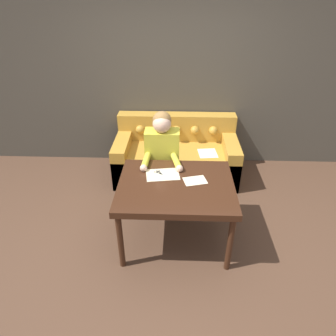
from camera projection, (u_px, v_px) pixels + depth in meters
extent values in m
plane|color=#4C3323|center=(170.00, 240.00, 3.39)|extent=(16.00, 16.00, 0.00)
cube|color=#474238|center=(174.00, 80.00, 4.32)|extent=(8.00, 0.06, 2.60)
cube|color=#381E11|center=(176.00, 187.00, 3.07)|extent=(1.18, 0.96, 0.07)
cylinder|color=#381E11|center=(120.00, 241.00, 2.92)|extent=(0.06, 0.06, 0.67)
cylinder|color=#381E11|center=(230.00, 244.00, 2.89)|extent=(0.06, 0.06, 0.67)
cylinder|color=#381E11|center=(132.00, 191.00, 3.63)|extent=(0.06, 0.06, 0.67)
cylinder|color=#381E11|center=(220.00, 193.00, 3.60)|extent=(0.06, 0.06, 0.67)
cube|color=#B7842D|center=(176.00, 162.00, 4.45)|extent=(1.75, 0.92, 0.44)
cube|color=#B7842D|center=(177.00, 127.00, 4.52)|extent=(1.75, 0.22, 0.40)
cube|color=#B7842D|center=(124.00, 157.00, 4.43)|extent=(0.20, 0.92, 0.60)
cube|color=#B7842D|center=(229.00, 158.00, 4.38)|extent=(0.20, 0.92, 0.60)
sphere|color=#B7842D|center=(140.00, 130.00, 4.43)|extent=(0.13, 0.13, 0.13)
sphere|color=#B7842D|center=(158.00, 130.00, 4.42)|extent=(0.13, 0.13, 0.13)
sphere|color=#B7842D|center=(177.00, 130.00, 4.41)|extent=(0.13, 0.13, 0.13)
sphere|color=#B7842D|center=(195.00, 130.00, 4.41)|extent=(0.13, 0.13, 0.13)
sphere|color=#B7842D|center=(213.00, 131.00, 4.40)|extent=(0.13, 0.13, 0.13)
cube|color=white|center=(208.00, 153.00, 4.22)|extent=(0.28, 0.30, 0.00)
cylinder|color=#33281E|center=(163.00, 188.00, 3.87)|extent=(0.28, 0.28, 0.46)
cube|color=gold|center=(162.00, 153.00, 3.60)|extent=(0.41, 0.22, 0.57)
sphere|color=#DBAD8E|center=(162.00, 124.00, 3.39)|extent=(0.21, 0.21, 0.21)
sphere|color=olive|center=(162.00, 121.00, 3.40)|extent=(0.22, 0.22, 0.22)
cylinder|color=gold|center=(146.00, 161.00, 3.37)|extent=(0.09, 0.31, 0.07)
sphere|color=#DBAD8E|center=(144.00, 168.00, 3.24)|extent=(0.08, 0.08, 0.08)
cylinder|color=gold|center=(176.00, 162.00, 3.36)|extent=(0.14, 0.31, 0.07)
sphere|color=#DBAD8E|center=(179.00, 169.00, 3.24)|extent=(0.08, 0.08, 0.08)
cube|color=beige|center=(163.00, 175.00, 3.19)|extent=(0.38, 0.29, 0.00)
cube|color=beige|center=(195.00, 181.00, 3.09)|extent=(0.27, 0.22, 0.00)
cube|color=silver|center=(166.00, 176.00, 3.16)|extent=(0.11, 0.08, 0.00)
cube|color=black|center=(159.00, 173.00, 3.21)|extent=(0.07, 0.06, 0.00)
torus|color=black|center=(156.00, 172.00, 3.23)|extent=(0.04, 0.04, 0.01)
cube|color=silver|center=(165.00, 177.00, 3.15)|extent=(0.08, 0.11, 0.00)
cube|color=black|center=(160.00, 173.00, 3.22)|extent=(0.05, 0.07, 0.00)
torus|color=black|center=(158.00, 171.00, 3.25)|extent=(0.04, 0.04, 0.01)
cylinder|color=silver|center=(162.00, 175.00, 3.19)|extent=(0.01, 0.01, 0.01)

